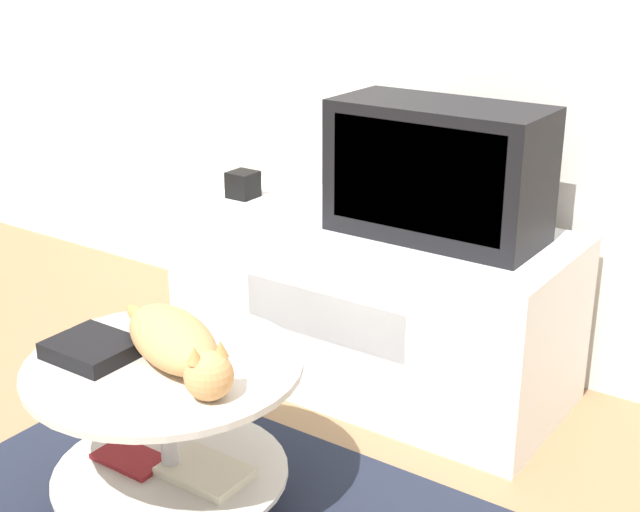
% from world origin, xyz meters
% --- Properties ---
extents(tv_stand, '(1.28, 0.58, 0.56)m').
position_xyz_m(tv_stand, '(-0.04, 1.01, 0.28)').
color(tv_stand, white).
rests_on(tv_stand, ground_plane).
extents(tv, '(0.64, 0.30, 0.41)m').
position_xyz_m(tv, '(0.17, 1.02, 0.76)').
color(tv, black).
rests_on(tv, tv_stand).
extents(speaker, '(0.09, 0.09, 0.09)m').
position_xyz_m(speaker, '(-0.57, 1.00, 0.60)').
color(speaker, black).
rests_on(speaker, tv_stand).
extents(coffee_table, '(0.68, 0.68, 0.44)m').
position_xyz_m(coffee_table, '(-0.05, 0.06, 0.30)').
color(coffee_table, '#B2B2B7').
rests_on(coffee_table, rug).
extents(dvd_box, '(0.20, 0.17, 0.04)m').
position_xyz_m(dvd_box, '(-0.22, -0.02, 0.48)').
color(dvd_box, black).
rests_on(dvd_box, coffee_table).
extents(cat, '(0.54, 0.31, 0.14)m').
position_xyz_m(cat, '(-0.01, 0.07, 0.52)').
color(cat, tan).
rests_on(cat, coffee_table).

